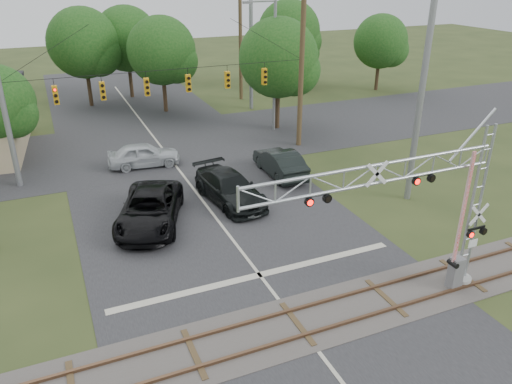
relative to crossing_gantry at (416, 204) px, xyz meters
name	(u,v)px	position (x,y,z in m)	size (l,w,h in m)	color
ground	(325,360)	(-4.52, -1.64, -4.28)	(160.00, 160.00, 0.00)	#2E3B1B
road_main	(224,229)	(-4.52, 8.36, -4.27)	(14.00, 90.00, 0.02)	#28282A
road_cross	(160,145)	(-4.52, 22.36, -4.27)	(90.00, 12.00, 0.02)	#28282A
railroad_track	(297,324)	(-4.52, 0.36, -4.25)	(90.00, 3.20, 0.17)	#49443F
crossing_gantry	(416,204)	(0.00, 0.00, 0.00)	(10.48, 0.88, 6.91)	#979791
traffic_signal_span	(181,78)	(-3.61, 18.36, 1.39)	(19.34, 0.36, 11.50)	gray
pickup_black	(150,209)	(-7.79, 10.36, -3.41)	(2.89, 6.26, 1.74)	black
car_dark	(230,188)	(-3.10, 11.28, -3.45)	(2.33, 5.73, 1.66)	black
sedan_silver	(144,155)	(-6.39, 18.64, -3.49)	(1.87, 4.66, 1.59)	#B9BEC2
suv_dark	(280,162)	(1.21, 13.75, -3.44)	(1.78, 5.09, 1.68)	black
streetlight	(272,59)	(4.68, 22.52, 1.32)	(2.67, 0.28, 10.02)	gray
utility_poles	(189,63)	(-2.27, 21.10, 1.81)	(23.58, 25.67, 13.33)	#493522
treeline	(110,48)	(-5.96, 32.83, 1.38)	(56.88, 23.24, 10.08)	#3A2A1A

